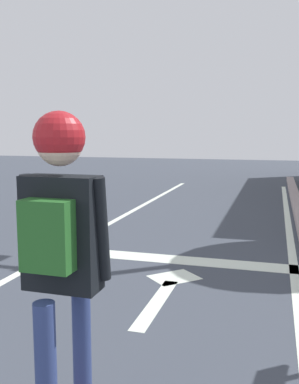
% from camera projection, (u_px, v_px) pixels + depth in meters
% --- Properties ---
extents(lane_line_center, '(0.12, 20.00, 0.01)m').
position_uv_depth(lane_line_center, '(28.00, 268.00, 5.76)').
color(lane_line_center, silver).
rests_on(lane_line_center, ground).
extents(lane_line_curbside, '(0.12, 20.00, 0.01)m').
position_uv_depth(lane_line_curbside, '(297.00, 294.00, 4.83)').
color(lane_line_curbside, silver).
rests_on(lane_line_curbside, ground).
extents(stop_bar, '(3.53, 0.40, 0.01)m').
position_uv_depth(stop_bar, '(174.00, 259.00, 6.16)').
color(stop_bar, silver).
rests_on(stop_bar, ground).
extents(lane_arrow_stem, '(0.16, 1.40, 0.01)m').
position_uv_depth(lane_arrow_stem, '(156.00, 303.00, 4.59)').
color(lane_arrow_stem, silver).
rests_on(lane_arrow_stem, ground).
extents(lane_arrow_head, '(0.71, 0.71, 0.01)m').
position_uv_depth(lane_arrow_head, '(174.00, 277.00, 5.40)').
color(lane_arrow_head, silver).
rests_on(lane_arrow_head, ground).
extents(skater, '(0.50, 0.65, 1.81)m').
position_uv_depth(skater, '(61.00, 234.00, 2.28)').
color(skater, navy).
rests_on(skater, skateboard).
extents(traffic_signal_mast, '(4.20, 0.34, 5.18)m').
position_uv_depth(traffic_signal_mast, '(272.00, 3.00, 6.74)').
color(traffic_signal_mast, '#595F66').
rests_on(traffic_signal_mast, ground).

